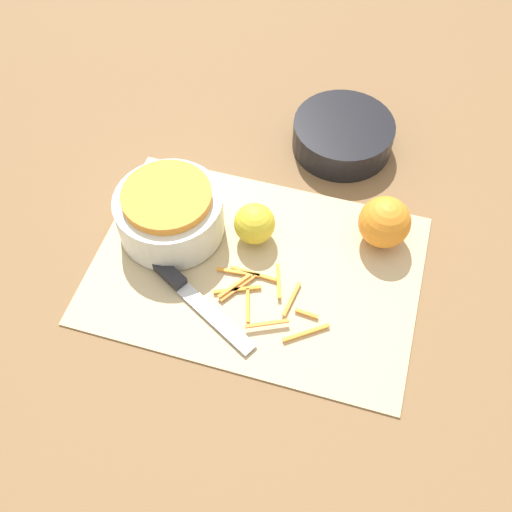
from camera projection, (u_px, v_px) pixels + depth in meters
The scene contains 8 objects.
ground_plane at pixel (256, 270), 0.88m from camera, with size 4.00×4.00×0.00m, color olive.
cutting_board at pixel (256, 269), 0.88m from camera, with size 0.47×0.33×0.01m.
bowl_speckled at pixel (170, 212), 0.88m from camera, with size 0.16×0.16×0.08m.
bowl_dark at pixel (343, 135), 1.00m from camera, with size 0.17×0.17×0.05m.
knife at pixel (171, 276), 0.86m from camera, with size 0.22×0.13×0.02m.
orange_left at pixel (385, 222), 0.88m from camera, with size 0.08×0.08×0.08m.
lemon at pixel (255, 224), 0.88m from camera, with size 0.06×0.06×0.06m.
peel_pile at pixel (261, 295), 0.85m from camera, with size 0.18×0.12×0.01m.
Camera 1 is at (0.13, -0.46, 0.74)m, focal length 42.00 mm.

